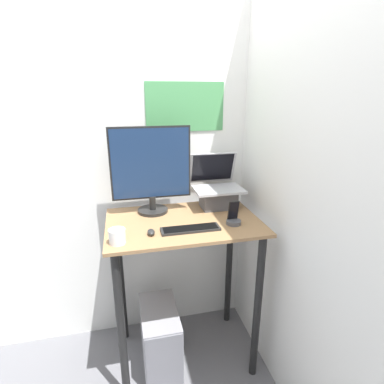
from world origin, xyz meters
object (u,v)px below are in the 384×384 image
object	(u,v)px
monitor	(151,171)
computer_tower	(160,337)
mouse	(151,232)
cell_phone	(234,219)
laptop	(217,193)
keyboard	(190,229)

from	to	relation	value
monitor	computer_tower	world-z (taller)	monitor
mouse	cell_phone	bearing A→B (deg)	3.78
laptop	keyboard	distance (m)	0.43
cell_phone	computer_tower	distance (m)	0.98
keyboard	mouse	size ratio (longest dim) A/B	5.10
monitor	mouse	bearing A→B (deg)	-97.68
laptop	monitor	bearing A→B (deg)	-179.93
monitor	computer_tower	size ratio (longest dim) A/B	1.27
laptop	keyboard	xyz separation A→B (m)	(-0.26, -0.33, -0.09)
keyboard	computer_tower	xyz separation A→B (m)	(-0.19, 0.11, -0.83)
cell_phone	laptop	bearing A→B (deg)	90.90
keyboard	cell_phone	world-z (taller)	cell_phone
keyboard	cell_phone	xyz separation A→B (m)	(0.27, 0.03, 0.02)
mouse	cell_phone	xyz separation A→B (m)	(0.49, 0.03, 0.02)
cell_phone	computer_tower	bearing A→B (deg)	170.24
keyboard	computer_tower	distance (m)	0.86
cell_phone	mouse	bearing A→B (deg)	-176.22
keyboard	mouse	world-z (taller)	mouse
keyboard	computer_tower	world-z (taller)	keyboard
monitor	keyboard	xyz separation A→B (m)	(0.18, -0.33, -0.27)
laptop	cell_phone	world-z (taller)	laptop
keyboard	laptop	bearing A→B (deg)	51.46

